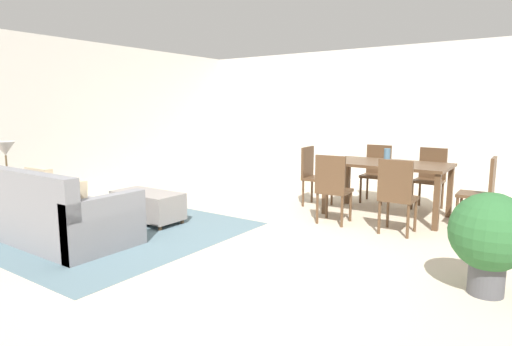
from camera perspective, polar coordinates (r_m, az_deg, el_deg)
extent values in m
plane|color=beige|center=(4.62, -1.12, -10.58)|extent=(10.80, 10.80, 0.00)
cube|color=silver|center=(8.90, 18.32, 7.16)|extent=(9.00, 0.12, 2.70)
cube|color=silver|center=(8.13, -25.61, 6.64)|extent=(0.12, 11.00, 2.70)
cube|color=slate|center=(5.76, -19.16, -7.10)|extent=(3.00, 2.80, 0.01)
cube|color=gray|center=(5.52, -24.72, -5.88)|extent=(1.92, 0.95, 0.42)
cube|color=gray|center=(5.25, -28.74, -2.07)|extent=(1.92, 0.16, 0.44)
cube|color=gray|center=(6.27, -28.91, -3.56)|extent=(0.14, 0.95, 0.62)
cube|color=gray|center=(4.77, -19.33, -6.55)|extent=(0.14, 0.95, 0.62)
cube|color=tan|center=(5.86, -28.99, -1.64)|extent=(0.33, 0.09, 0.33)
cube|color=beige|center=(5.54, -26.91, -1.53)|extent=(0.42, 0.13, 0.42)
cube|color=tan|center=(5.21, -25.32, -2.44)|extent=(0.35, 0.12, 0.35)
cube|color=beige|center=(4.90, -23.12, -2.89)|extent=(0.36, 0.12, 0.36)
cube|color=gray|center=(5.94, -14.23, -4.12)|extent=(0.98, 0.49, 0.35)
cylinder|color=#513823|center=(6.43, -15.44, -5.04)|extent=(0.05, 0.05, 0.06)
cylinder|color=#513823|center=(5.80, -9.82, -6.36)|extent=(0.05, 0.05, 0.06)
cylinder|color=#513823|center=(6.20, -18.20, -5.67)|extent=(0.05, 0.05, 0.06)
cylinder|color=#513823|center=(5.54, -12.65, -7.16)|extent=(0.05, 0.05, 0.06)
cube|color=brown|center=(6.58, -30.13, -1.05)|extent=(0.40, 0.40, 0.03)
cylinder|color=brown|center=(6.85, -29.27, -3.02)|extent=(0.04, 0.04, 0.53)
cylinder|color=brown|center=(6.55, -27.96, -3.42)|extent=(0.04, 0.04, 0.53)
cylinder|color=brown|center=(6.41, -30.66, -3.88)|extent=(0.04, 0.04, 0.53)
cylinder|color=brown|center=(6.57, -30.14, -0.82)|extent=(0.16, 0.16, 0.02)
cylinder|color=brown|center=(6.55, -30.26, 0.67)|extent=(0.02, 0.02, 0.32)
cone|color=silver|center=(6.53, -30.43, 2.84)|extent=(0.26, 0.26, 0.18)
cube|color=#513823|center=(6.29, 17.14, 1.16)|extent=(1.64, 0.93, 0.04)
cube|color=#513823|center=(6.98, 12.10, -1.08)|extent=(0.07, 0.07, 0.72)
cube|color=#513823|center=(6.55, 24.41, -2.31)|extent=(0.07, 0.07, 0.72)
cube|color=#513823|center=(6.25, 9.20, -2.14)|extent=(0.07, 0.07, 0.72)
cube|color=#513823|center=(5.77, 22.91, -3.62)|extent=(0.07, 0.07, 0.72)
cube|color=#513823|center=(5.78, 10.41, -2.36)|extent=(0.43, 0.43, 0.04)
cube|color=#513823|center=(5.57, 9.84, -0.09)|extent=(0.40, 0.07, 0.47)
cylinder|color=#513823|center=(6.04, 9.39, -4.03)|extent=(0.04, 0.04, 0.41)
cylinder|color=#513823|center=(5.93, 12.47, -4.36)|extent=(0.04, 0.04, 0.41)
cylinder|color=#513823|center=(5.73, 8.15, -4.69)|extent=(0.04, 0.04, 0.41)
cylinder|color=#513823|center=(5.61, 11.37, -5.06)|extent=(0.04, 0.04, 0.41)
cube|color=#513823|center=(5.49, 18.42, -3.24)|extent=(0.41, 0.41, 0.04)
cube|color=#513823|center=(5.28, 18.02, -0.88)|extent=(0.40, 0.05, 0.47)
cylinder|color=#513823|center=(5.75, 17.15, -4.96)|extent=(0.04, 0.04, 0.41)
cylinder|color=#513823|center=(5.66, 20.45, -5.33)|extent=(0.04, 0.04, 0.41)
cylinder|color=#513823|center=(5.43, 16.08, -5.70)|extent=(0.04, 0.04, 0.41)
cylinder|color=#513823|center=(5.34, 19.57, -6.11)|extent=(0.04, 0.04, 0.41)
cube|color=#513823|center=(7.16, 15.54, -0.40)|extent=(0.42, 0.42, 0.04)
cube|color=#513823|center=(7.30, 16.03, 1.77)|extent=(0.40, 0.06, 0.47)
cylinder|color=#513823|center=(6.99, 16.39, -2.52)|extent=(0.04, 0.04, 0.41)
cylinder|color=#513823|center=(7.09, 13.75, -2.26)|extent=(0.04, 0.04, 0.41)
cylinder|color=#513823|center=(7.31, 17.13, -2.07)|extent=(0.04, 0.04, 0.41)
cylinder|color=#513823|center=(7.41, 14.59, -1.83)|extent=(0.04, 0.04, 0.41)
cube|color=#513823|center=(6.93, 21.94, -1.01)|extent=(0.43, 0.43, 0.04)
cube|color=#513823|center=(7.06, 22.50, 1.23)|extent=(0.40, 0.07, 0.47)
cylinder|color=#513823|center=(6.76, 22.77, -3.23)|extent=(0.04, 0.04, 0.41)
cylinder|color=#513823|center=(6.86, 20.05, -2.91)|extent=(0.04, 0.04, 0.41)
cylinder|color=#513823|center=(7.08, 23.56, -2.76)|extent=(0.04, 0.04, 0.41)
cylinder|color=#513823|center=(7.18, 20.95, -2.46)|extent=(0.04, 0.04, 0.41)
cube|color=#513823|center=(6.09, 27.12, -2.62)|extent=(0.41, 0.41, 0.04)
cube|color=#513823|center=(6.03, 28.98, -0.39)|extent=(0.05, 0.40, 0.47)
cylinder|color=#513823|center=(5.99, 25.16, -4.86)|extent=(0.04, 0.04, 0.41)
cylinder|color=#513823|center=(6.32, 25.63, -4.22)|extent=(0.04, 0.04, 0.41)
cylinder|color=#513823|center=(5.95, 28.40, -5.17)|extent=(0.04, 0.04, 0.41)
cylinder|color=#513823|center=(6.28, 28.70, -4.50)|extent=(0.04, 0.04, 0.41)
cube|color=#513823|center=(6.72, 8.24, -0.74)|extent=(0.43, 0.43, 0.04)
cube|color=#513823|center=(6.76, 6.88, 1.52)|extent=(0.07, 0.40, 0.47)
cylinder|color=#513823|center=(6.86, 10.06, -2.51)|extent=(0.04, 0.04, 0.41)
cylinder|color=#513823|center=(6.55, 8.99, -3.02)|extent=(0.04, 0.04, 0.41)
cylinder|color=#513823|center=(6.98, 7.45, -2.25)|extent=(0.04, 0.04, 0.41)
cylinder|color=#513823|center=(6.68, 6.28, -2.73)|extent=(0.04, 0.04, 0.41)
cylinder|color=slate|center=(6.25, 17.06, 2.23)|extent=(0.09, 0.09, 0.20)
cylinder|color=#4C4C51|center=(4.09, 28.31, -12.32)|extent=(0.28, 0.28, 0.26)
sphere|color=#2D6633|center=(3.97, 28.73, -6.88)|extent=(0.64, 0.64, 0.64)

